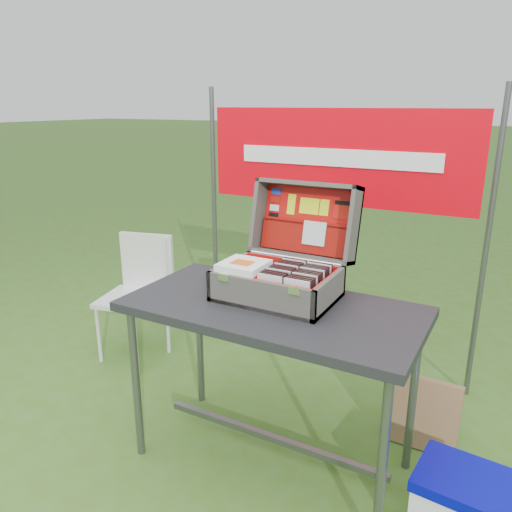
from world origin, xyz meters
The scene contains 90 objects.
ground centered at (0.00, 0.00, 0.00)m, with size 80.00×80.00×0.00m, color #3D5E17.
table centered at (0.12, 0.07, 0.39)m, with size 1.25×0.63×0.78m, color black, non-canonical shape.
table_top centered at (0.12, 0.07, 0.76)m, with size 1.25×0.63×0.04m, color black.
table_leg_fl centered at (-0.45, -0.19, 0.37)m, with size 0.04×0.04×0.74m, color #59595B.
table_leg_fr centered at (0.68, -0.19, 0.37)m, with size 0.04×0.04×0.74m, color #59595B.
table_leg_bl centered at (-0.45, 0.32, 0.37)m, with size 0.04×0.04×0.74m, color #59595B.
table_leg_br centered at (0.68, 0.32, 0.37)m, with size 0.04×0.04×0.74m, color #59595B.
table_brace centered at (0.12, 0.07, 0.12)m, with size 1.10×0.03×0.03m, color #59595B.
suitcase centered at (0.10, 0.21, 1.02)m, with size 0.50×0.52×0.46m, color #524F48, non-canonical shape.
suitcase_base_bottom centered at (0.10, 0.15, 0.79)m, with size 0.50×0.36×0.02m, color #524F48.
suitcase_base_wall_front centered at (0.10, -0.02, 0.85)m, with size 0.50×0.02×0.13m, color #524F48.
suitcase_base_wall_back centered at (0.10, 0.31, 0.85)m, with size 0.50×0.02×0.13m, color #524F48.
suitcase_base_wall_left centered at (-0.14, 0.15, 0.85)m, with size 0.02×0.36×0.13m, color #524F48.
suitcase_base_wall_right centered at (0.34, 0.15, 0.85)m, with size 0.02×0.36×0.13m, color #524F48.
suitcase_liner_floor centered at (0.10, 0.15, 0.81)m, with size 0.46×0.32×0.01m, color red.
suitcase_latch_left centered at (-0.06, -0.03, 0.91)m, with size 0.05×0.01×0.03m, color silver.
suitcase_latch_right centered at (0.26, -0.03, 0.91)m, with size 0.05×0.01×0.03m, color silver.
suitcase_hinge centered at (0.10, 0.32, 0.92)m, with size 0.02×0.02×0.45m, color silver.
suitcase_lid_back centered at (0.10, 0.48, 1.06)m, with size 0.50×0.36×0.02m, color #524F48.
suitcase_lid_rim_far centered at (0.10, 0.47, 1.24)m, with size 0.50×0.02×0.13m, color #524F48.
suitcase_lid_rim_near centered at (0.10, 0.39, 0.91)m, with size 0.50×0.02×0.13m, color #524F48.
suitcase_lid_rim_left centered at (-0.14, 0.43, 1.07)m, with size 0.02×0.36×0.13m, color #524F48.
suitcase_lid_rim_right centered at (0.34, 0.43, 1.07)m, with size 0.02×0.36×0.13m, color #524F48.
suitcase_lid_liner centered at (0.10, 0.47, 1.06)m, with size 0.45×0.31×0.01m, color red.
suitcase_liner_wall_front centered at (0.10, -0.01, 0.86)m, with size 0.46×0.01×0.11m, color red.
suitcase_liner_wall_back centered at (0.10, 0.30, 0.86)m, with size 0.46×0.01×0.11m, color red.
suitcase_liner_wall_left centered at (-0.13, 0.15, 0.86)m, with size 0.01×0.32×0.11m, color red.
suitcase_liner_wall_right centered at (0.33, 0.15, 0.86)m, with size 0.01×0.32×0.11m, color red.
suitcase_lid_pocket centered at (0.10, 0.43, 0.99)m, with size 0.44×0.14×0.03m, color maroon.
suitcase_pocket_edge centered at (0.10, 0.44, 1.06)m, with size 0.43×0.02×0.02m, color maroon.
suitcase_pocket_cd centered at (0.15, 0.42, 1.02)m, with size 0.11×0.11×0.01m, color silver.
lid_sticker_cc_a centered at (-0.08, 0.49, 1.19)m, with size 0.05×0.03×0.00m, color #1933B2.
lid_sticker_cc_b centered at (-0.08, 0.48, 1.15)m, with size 0.05×0.03×0.00m, color #B7150B.
lid_sticker_cc_c centered at (-0.08, 0.48, 1.11)m, with size 0.05×0.03×0.00m, color white.
lid_sticker_cc_d centered at (-0.08, 0.47, 1.07)m, with size 0.05×0.03×0.00m, color black.
lid_card_neon_tall centered at (0.01, 0.48, 1.13)m, with size 0.04×0.10×0.00m, color yellow.
lid_card_neon_main centered at (0.10, 0.48, 1.13)m, with size 0.10×0.08×0.00m, color yellow.
lid_card_neon_small centered at (0.18, 0.48, 1.13)m, with size 0.04×0.08×0.00m, color yellow.
lid_sticker_band centered at (0.26, 0.48, 1.13)m, with size 0.09×0.09×0.00m, color #B7150B.
lid_sticker_band_bar centered at (0.26, 0.49, 1.16)m, with size 0.08×0.02×0.00m, color black.
cd_left_0 centered at (0.13, 0.01, 0.87)m, with size 0.11×0.01×0.13m, color silver.
cd_left_1 centered at (0.13, 0.03, 0.87)m, with size 0.11×0.01×0.13m, color black.
cd_left_2 centered at (0.13, 0.05, 0.87)m, with size 0.11×0.01×0.13m, color black.
cd_left_3 centered at (0.13, 0.07, 0.87)m, with size 0.11×0.01×0.13m, color black.
cd_left_4 centered at (0.13, 0.09, 0.87)m, with size 0.11×0.01×0.13m, color silver.
cd_left_5 centered at (0.13, 0.11, 0.87)m, with size 0.11×0.01×0.13m, color black.
cd_left_6 centered at (0.13, 0.13, 0.87)m, with size 0.11×0.01×0.13m, color black.
cd_left_7 centered at (0.13, 0.15, 0.87)m, with size 0.11×0.01×0.13m, color black.
cd_left_8 centered at (0.13, 0.17, 0.87)m, with size 0.11×0.01×0.13m, color silver.
cd_left_9 centered at (0.13, 0.19, 0.87)m, with size 0.11×0.01×0.13m, color black.
cd_left_10 centered at (0.13, 0.21, 0.87)m, with size 0.11×0.01×0.13m, color black.
cd_left_11 centered at (0.13, 0.23, 0.87)m, with size 0.11×0.01×0.13m, color black.
cd_left_12 centered at (0.13, 0.25, 0.87)m, with size 0.11×0.01×0.13m, color silver.
cd_left_13 centered at (0.13, 0.27, 0.87)m, with size 0.11×0.01×0.13m, color black.
cd_right_0 centered at (0.25, 0.01, 0.87)m, with size 0.11×0.01×0.13m, color silver.
cd_right_1 centered at (0.25, 0.03, 0.87)m, with size 0.11×0.01×0.13m, color black.
cd_right_2 centered at (0.25, 0.05, 0.87)m, with size 0.11×0.01×0.13m, color black.
cd_right_3 centered at (0.25, 0.07, 0.87)m, with size 0.11×0.01×0.13m, color black.
cd_right_4 centered at (0.25, 0.09, 0.87)m, with size 0.11×0.01×0.13m, color silver.
cd_right_5 centered at (0.25, 0.11, 0.87)m, with size 0.11×0.01×0.13m, color black.
cd_right_6 centered at (0.25, 0.13, 0.87)m, with size 0.11×0.01×0.13m, color black.
cd_right_7 centered at (0.25, 0.15, 0.87)m, with size 0.11×0.01×0.13m, color black.
cd_right_8 centered at (0.25, 0.17, 0.87)m, with size 0.11×0.01×0.13m, color silver.
cd_right_9 centered at (0.25, 0.19, 0.87)m, with size 0.11×0.01×0.13m, color black.
cd_right_10 centered at (0.25, 0.21, 0.87)m, with size 0.11×0.01×0.13m, color black.
cd_right_11 centered at (0.25, 0.23, 0.87)m, with size 0.11×0.01×0.13m, color black.
cd_right_12 centered at (0.25, 0.25, 0.87)m, with size 0.11×0.01×0.13m, color silver.
cd_right_13 centered at (0.25, 0.27, 0.87)m, with size 0.11×0.01×0.13m, color black.
songbook_0 centered at (-0.03, 0.08, 0.92)m, with size 0.19×0.19×0.01m, color white.
songbook_1 centered at (-0.03, 0.08, 0.92)m, with size 0.19×0.19×0.01m, color white.
songbook_2 centered at (-0.03, 0.08, 0.93)m, with size 0.19×0.19×0.01m, color white.
songbook_3 centered at (-0.03, 0.08, 0.93)m, with size 0.19×0.19×0.01m, color white.
songbook_4 centered at (-0.03, 0.08, 0.94)m, with size 0.19×0.19×0.01m, color white.
songbook_5 centered at (-0.03, 0.08, 0.94)m, with size 0.19×0.19×0.01m, color white.
songbook_graphic centered at (-0.03, 0.07, 0.95)m, with size 0.09×0.07×0.00m, color #D85919.
cooler_lid centered at (0.96, -0.03, 0.30)m, with size 0.36×0.28×0.04m, color #040693.
chair centered at (-1.12, 0.52, 0.40)m, with size 0.36×0.40×0.80m, color silver, non-canonical shape.
chair_seat centered at (-1.12, 0.52, 0.41)m, with size 0.36×0.36×0.03m, color silver.
chair_backrest centered at (-1.12, 0.69, 0.61)m, with size 0.36×0.03×0.38m, color silver.
chair_leg_fl centered at (-1.27, 0.37, 0.20)m, with size 0.02×0.02×0.41m, color silver.
chair_leg_fr centered at (-0.96, 0.37, 0.20)m, with size 0.02×0.02×0.41m, color silver.
chair_leg_bl centered at (-1.27, 0.68, 0.20)m, with size 0.02×0.02×0.41m, color silver.
chair_leg_br centered at (-0.96, 0.68, 0.20)m, with size 0.02×0.02×0.41m, color silver.
chair_upright_left centered at (-1.27, 0.69, 0.60)m, with size 0.02×0.02×0.38m, color silver.
chair_upright_right centered at (-0.96, 0.69, 0.60)m, with size 0.02×0.02×0.38m, color silver.
cardboard_box centered at (0.71, 0.52, 0.17)m, with size 0.33×0.05×0.35m, color olive.
banner_post_left centered at (-0.85, 1.10, 0.85)m, with size 0.03×0.03×1.70m, color #59595B.
banner_post_right centered at (0.85, 1.10, 0.85)m, with size 0.03×0.03×1.70m, color #59595B.
banner centered at (0.00, 1.09, 1.30)m, with size 1.60×0.01×0.55m, color red.
banner_text centered at (0.00, 1.08, 1.30)m, with size 1.20×0.00×0.10m, color white.
Camera 1 is at (1.00, -1.68, 1.60)m, focal length 35.00 mm.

